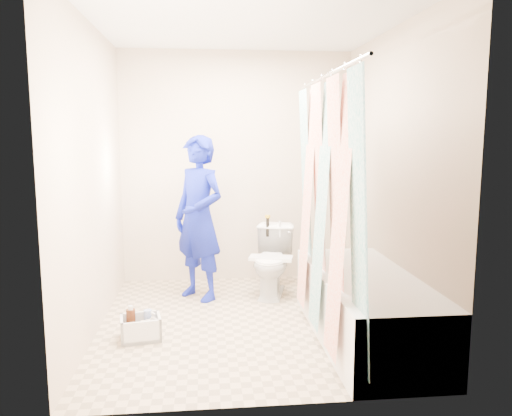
{
  "coord_description": "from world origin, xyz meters",
  "views": [
    {
      "loc": [
        -0.34,
        -3.94,
        1.53
      ],
      "look_at": [
        0.1,
        0.28,
        0.92
      ],
      "focal_mm": 35.0,
      "sensor_mm": 36.0,
      "label": 1
    }
  ],
  "objects": [
    {
      "name": "cleaning_caddy",
      "position": [
        -0.83,
        -0.26,
        0.08
      ],
      "size": [
        0.33,
        0.28,
        0.23
      ],
      "rotation": [
        0.0,
        0.0,
        0.18
      ],
      "color": "silver",
      "rests_on": "ground"
    },
    {
      "name": "ceiling",
      "position": [
        0.0,
        0.0,
        2.4
      ],
      "size": [
        2.4,
        2.6,
        0.02
      ],
      "primitive_type": "cube",
      "color": "white",
      "rests_on": "wall_back"
    },
    {
      "name": "shower_curtain",
      "position": [
        0.52,
        -0.43,
        1.02
      ],
      "size": [
        0.06,
        1.75,
        1.8
      ],
      "primitive_type": "cube",
      "color": "white",
      "rests_on": "curtain_rod"
    },
    {
      "name": "plumber",
      "position": [
        -0.4,
        0.69,
        0.77
      ],
      "size": [
        0.66,
        0.66,
        1.54
      ],
      "primitive_type": "imported",
      "rotation": [
        0.0,
        0.0,
        -0.78
      ],
      "color": "#0F239A",
      "rests_on": "ground"
    },
    {
      "name": "wall_right",
      "position": [
        1.2,
        0.0,
        1.2
      ],
      "size": [
        0.02,
        2.6,
        2.4
      ],
      "primitive_type": "cube",
      "color": "beige",
      "rests_on": "ground"
    },
    {
      "name": "tank_internals",
      "position": [
        0.31,
        0.9,
        0.65
      ],
      "size": [
        0.16,
        0.07,
        0.22
      ],
      "color": "black",
      "rests_on": "toilet"
    },
    {
      "name": "tank_lid",
      "position": [
        0.27,
        0.61,
        0.39
      ],
      "size": [
        0.44,
        0.27,
        0.03
      ],
      "primitive_type": "cube",
      "rotation": [
        0.0,
        0.0,
        -0.26
      ],
      "color": "white",
      "rests_on": "toilet"
    },
    {
      "name": "bathtub",
      "position": [
        0.85,
        -0.43,
        0.27
      ],
      "size": [
        0.7,
        1.75,
        0.5
      ],
      "color": "white",
      "rests_on": "ground"
    },
    {
      "name": "wall_back",
      "position": [
        0.0,
        1.3,
        1.2
      ],
      "size": [
        2.4,
        0.02,
        2.4
      ],
      "primitive_type": "cube",
      "color": "beige",
      "rests_on": "ground"
    },
    {
      "name": "wall_left",
      "position": [
        -1.2,
        0.0,
        1.2
      ],
      "size": [
        0.02,
        2.6,
        2.4
      ],
      "primitive_type": "cube",
      "color": "beige",
      "rests_on": "ground"
    },
    {
      "name": "floor",
      "position": [
        0.0,
        0.0,
        0.0
      ],
      "size": [
        2.6,
        2.6,
        0.0
      ],
      "primitive_type": "plane",
      "color": "tan",
      "rests_on": "ground"
    },
    {
      "name": "curtain_rod",
      "position": [
        0.52,
        -0.43,
        1.95
      ],
      "size": [
        0.02,
        1.9,
        0.02
      ],
      "primitive_type": "cylinder",
      "rotation": [
        1.57,
        0.0,
        0.0
      ],
      "color": "silver",
      "rests_on": "wall_back"
    },
    {
      "name": "wall_front",
      "position": [
        0.0,
        -1.3,
        1.2
      ],
      "size": [
        2.4,
        0.02,
        2.4
      ],
      "primitive_type": "cube",
      "color": "beige",
      "rests_on": "ground"
    },
    {
      "name": "toilet",
      "position": [
        0.3,
        0.72,
        0.33
      ],
      "size": [
        0.52,
        0.72,
        0.66
      ],
      "primitive_type": "imported",
      "rotation": [
        0.0,
        0.0,
        -0.26
      ],
      "color": "white",
      "rests_on": "ground"
    }
  ]
}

